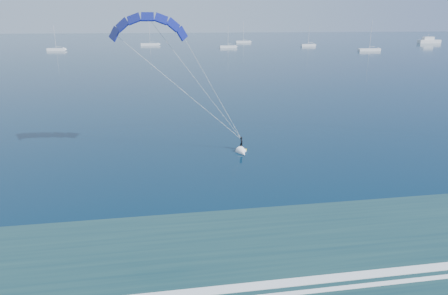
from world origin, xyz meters
TOP-DOWN VIEW (x-y plane):
  - kitesurfer_rig at (-0.41, 32.19)m, footprint 15.76×4.63m
  - motor_yacht at (162.80, 223.59)m, footprint 14.06×3.75m
  - sailboat_1 at (-51.37, 195.14)m, footprint 8.26×2.40m
  - sailboat_2 at (-8.10, 228.97)m, footprint 10.40×2.40m
  - sailboat_3 at (32.24, 201.49)m, footprint 8.64×2.40m
  - sailboat_4 at (50.02, 247.76)m, footprint 9.53×2.40m
  - sailboat_5 at (78.14, 207.32)m, footprint 7.92×2.40m
  - sailboat_6 at (94.01, 169.76)m, footprint 10.53×2.40m

SIDE VIEW (x-z plane):
  - sailboat_5 at x=78.14m, z-range -4.78..6.14m
  - sailboat_1 at x=-51.37m, z-range -5.02..6.38m
  - sailboat_3 at x=32.24m, z-range -5.32..6.69m
  - sailboat_4 at x=50.02m, z-range -5.73..7.11m
  - sailboat_2 at x=-8.10m, z-range -6.20..7.59m
  - sailboat_6 at x=94.01m, z-range -6.31..7.71m
  - motor_yacht at x=162.80m, z-range -1.44..4.50m
  - kitesurfer_rig at x=-0.41m, z-range 0.42..16.42m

